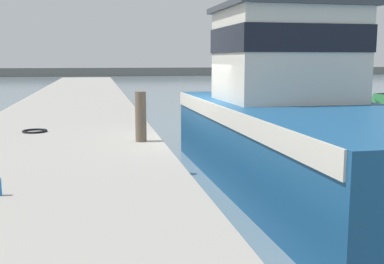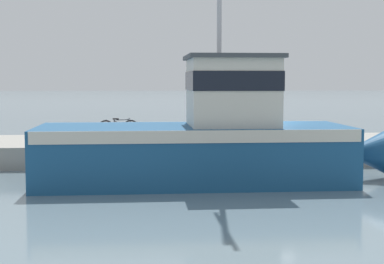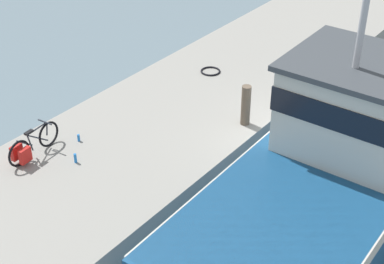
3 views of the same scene
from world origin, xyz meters
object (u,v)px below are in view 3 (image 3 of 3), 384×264
at_px(fishing_boat_main, 334,171).
at_px(water_bottle_on_curb, 79,138).
at_px(mooring_post, 246,105).
at_px(water_bottle_by_bike, 75,158).
at_px(bicycle_touring, 30,146).

bearing_deg(fishing_boat_main, water_bottle_on_curb, -162.76).
bearing_deg(water_bottle_on_curb, mooring_post, 48.24).
distance_m(water_bottle_on_curb, water_bottle_by_bike, 0.95).
bearing_deg(water_bottle_by_bike, water_bottle_on_curb, 131.84).
relative_size(bicycle_touring, water_bottle_on_curb, 9.06).
height_order(fishing_boat_main, water_bottle_by_bike, fishing_boat_main).
bearing_deg(fishing_boat_main, mooring_post, 156.80).
distance_m(bicycle_touring, water_bottle_by_bike, 1.14).
xyz_separation_m(bicycle_touring, mooring_post, (3.28, 4.49, 0.22)).
bearing_deg(water_bottle_by_bike, bicycle_touring, -152.54).
xyz_separation_m(bicycle_touring, water_bottle_by_bike, (1.00, 0.52, -0.22)).
bearing_deg(mooring_post, water_bottle_on_curb, -131.76).
bearing_deg(bicycle_touring, water_bottle_by_bike, 21.96).
bearing_deg(fishing_boat_main, bicycle_touring, -154.35).
bearing_deg(bicycle_touring, mooring_post, 48.34).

